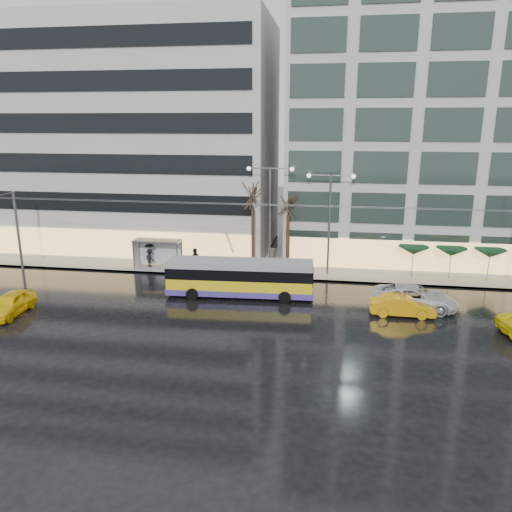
% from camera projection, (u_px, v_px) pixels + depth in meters
% --- Properties ---
extents(ground, '(140.00, 140.00, 0.00)m').
position_uv_depth(ground, '(219.00, 318.00, 33.56)').
color(ground, black).
rests_on(ground, ground).
extents(sidewalk, '(80.00, 10.00, 0.15)m').
position_uv_depth(sidewalk, '(274.00, 262.00, 46.59)').
color(sidewalk, gray).
rests_on(sidewalk, ground).
extents(kerb, '(80.00, 0.10, 0.15)m').
position_uv_depth(kerb, '(267.00, 278.00, 41.87)').
color(kerb, slate).
rests_on(kerb, ground).
extents(building_left, '(34.00, 14.00, 22.00)m').
position_uv_depth(building_left, '(107.00, 138.00, 51.14)').
color(building_left, '#B0ADA8').
rests_on(building_left, sidewalk).
extents(building_right, '(32.00, 14.00, 25.00)m').
position_uv_depth(building_right, '(466.00, 123.00, 45.53)').
color(building_right, '#B0ADA8').
rests_on(building_right, sidewalk).
extents(trolleybus, '(11.03, 4.42, 5.07)m').
position_uv_depth(trolleybus, '(240.00, 279.00, 37.39)').
color(trolleybus, gold).
rests_on(trolleybus, ground).
extents(catenary, '(42.24, 5.12, 7.00)m').
position_uv_depth(catenary, '(253.00, 232.00, 39.87)').
color(catenary, '#595B60').
rests_on(catenary, ground).
extents(bus_shelter, '(4.20, 1.60, 2.51)m').
position_uv_depth(bus_shelter, '(154.00, 247.00, 44.49)').
color(bus_shelter, '#595B60').
rests_on(bus_shelter, sidewalk).
extents(street_lamp_near, '(3.96, 0.36, 9.03)m').
position_uv_depth(street_lamp_near, '(270.00, 205.00, 41.99)').
color(street_lamp_near, '#595B60').
rests_on(street_lamp_near, sidewalk).
extents(street_lamp_far, '(3.96, 0.36, 8.53)m').
position_uv_depth(street_lamp_far, '(330.00, 210.00, 41.32)').
color(street_lamp_far, '#595B60').
rests_on(street_lamp_far, sidewalk).
extents(tree_a, '(3.20, 3.20, 8.40)m').
position_uv_depth(tree_a, '(253.00, 191.00, 42.12)').
color(tree_a, black).
rests_on(tree_a, sidewalk).
extents(tree_b, '(3.20, 3.20, 7.70)m').
position_uv_depth(tree_b, '(288.00, 200.00, 42.04)').
color(tree_b, black).
rests_on(tree_b, sidewalk).
extents(parasol_a, '(2.50, 2.50, 2.65)m').
position_uv_depth(parasol_a, '(413.00, 251.00, 41.32)').
color(parasol_a, '#595B60').
rests_on(parasol_a, sidewalk).
extents(parasol_b, '(2.50, 2.50, 2.65)m').
position_uv_depth(parasol_b, '(451.00, 252.00, 40.87)').
color(parasol_b, '#595B60').
rests_on(parasol_b, sidewalk).
extents(parasol_c, '(2.50, 2.50, 2.65)m').
position_uv_depth(parasol_c, '(490.00, 253.00, 40.43)').
color(parasol_c, '#595B60').
rests_on(parasol_c, sidewalk).
extents(taxi_a, '(2.00, 4.52, 1.51)m').
position_uv_depth(taxi_a, '(10.00, 304.00, 34.03)').
color(taxi_a, yellow).
rests_on(taxi_a, ground).
extents(taxi_b, '(4.33, 1.54, 1.42)m').
position_uv_depth(taxi_b, '(402.00, 306.00, 33.87)').
color(taxi_b, orange).
rests_on(taxi_b, ground).
extents(sedan_silver, '(6.19, 3.41, 1.64)m').
position_uv_depth(sedan_silver, '(414.00, 298.00, 35.09)').
color(sedan_silver, silver).
rests_on(sedan_silver, ground).
extents(pedestrian_a, '(1.09, 1.10, 2.19)m').
position_uv_depth(pedestrian_a, '(163.00, 249.00, 45.20)').
color(pedestrian_a, black).
rests_on(pedestrian_a, sidewalk).
extents(pedestrian_b, '(1.07, 0.91, 1.94)m').
position_uv_depth(pedestrian_b, '(195.00, 259.00, 43.79)').
color(pedestrian_b, black).
rests_on(pedestrian_b, sidewalk).
extents(pedestrian_c, '(1.19, 1.12, 2.11)m').
position_uv_depth(pedestrian_c, '(150.00, 255.00, 44.64)').
color(pedestrian_c, black).
rests_on(pedestrian_c, sidewalk).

